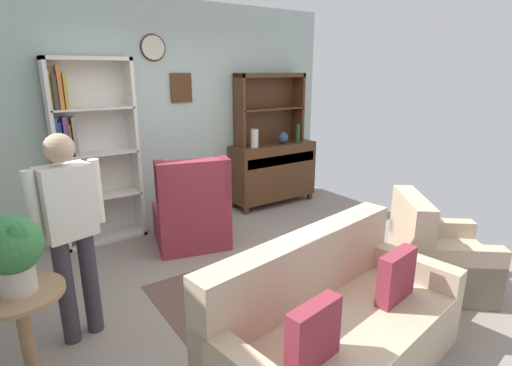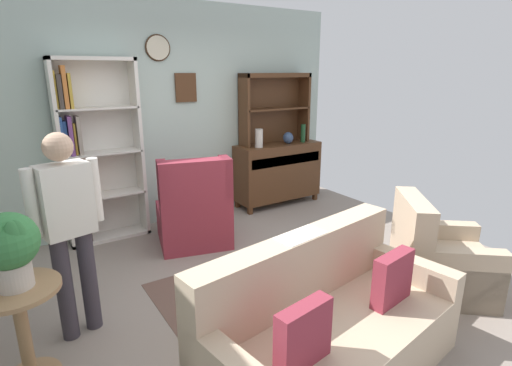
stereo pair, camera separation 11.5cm
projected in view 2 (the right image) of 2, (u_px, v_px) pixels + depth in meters
name	position (u px, v px, depth m)	size (l,w,h in m)	color
ground_plane	(259.00, 287.00, 3.71)	(5.40, 4.60, 0.02)	gray
wall_back	(168.00, 115.00, 5.04)	(5.00, 0.09, 2.80)	#ADC1B7
area_rug	(295.00, 294.00, 3.57)	(2.25, 1.84, 0.01)	brown
bookshelf	(94.00, 154.00, 4.49)	(0.90, 0.30, 2.10)	silver
sideboard	(278.00, 171.00, 5.88)	(1.30, 0.45, 0.92)	#4C2D19
sideboard_hutch	(274.00, 99.00, 5.68)	(1.10, 0.26, 1.00)	#4C2D19
vase_tall	(259.00, 138.00, 5.46)	(0.11, 0.11, 0.26)	beige
vase_round	(288.00, 138.00, 5.76)	(0.15, 0.15, 0.17)	#33476B
bottle_wine	(303.00, 133.00, 5.86)	(0.07, 0.07, 0.27)	#194223
couch_floral	(328.00, 330.00, 2.59)	(1.91, 1.11, 0.90)	#C6AD8E
armchair_floral	(437.00, 261.00, 3.58)	(1.08, 1.07, 0.88)	#C6AD8E
wingback_chair	(194.00, 213.00, 4.51)	(0.95, 0.97, 1.05)	maroon
plant_stand	(22.00, 325.00, 2.47)	(0.52, 0.52, 0.68)	#A87F56
potted_plant_large	(9.00, 246.00, 2.32)	(0.35, 0.35, 0.48)	beige
person_reading	(68.00, 223.00, 2.83)	(0.52, 0.27, 1.56)	#38333D
coffee_table	(272.00, 274.00, 3.22)	(0.80, 0.50, 0.42)	#4C2D19
book_stack	(260.00, 265.00, 3.19)	(0.20, 0.15, 0.05)	#3F3833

